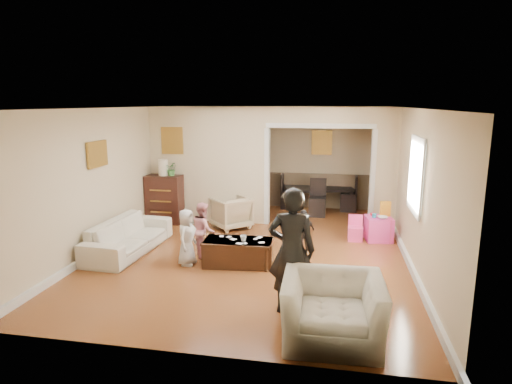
% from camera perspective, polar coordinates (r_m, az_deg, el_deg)
% --- Properties ---
extents(floor, '(7.00, 7.00, 0.00)m').
position_cam_1_polar(floor, '(8.13, -0.26, -7.55)').
color(floor, '#954E26').
rests_on(floor, ground).
extents(partition_left, '(2.75, 0.18, 2.60)m').
position_cam_1_polar(partition_left, '(9.84, -6.22, 3.60)').
color(partition_left, beige).
rests_on(partition_left, ground).
extents(partition_right, '(0.55, 0.18, 2.60)m').
position_cam_1_polar(partition_right, '(9.50, 16.67, 2.87)').
color(partition_right, beige).
rests_on(partition_right, ground).
extents(partition_header, '(2.22, 0.18, 0.35)m').
position_cam_1_polar(partition_header, '(9.35, 8.56, 10.03)').
color(partition_header, beige).
rests_on(partition_header, partition_right).
extents(window_pane, '(0.03, 0.95, 1.10)m').
position_cam_1_polar(window_pane, '(7.35, 20.56, 2.09)').
color(window_pane, white).
rests_on(window_pane, ground).
extents(framed_art_partition, '(0.45, 0.03, 0.55)m').
position_cam_1_polar(framed_art_partition, '(9.95, -11.05, 6.73)').
color(framed_art_partition, brown).
rests_on(framed_art_partition, partition_left).
extents(framed_art_sofa_wall, '(0.03, 0.55, 0.40)m').
position_cam_1_polar(framed_art_sofa_wall, '(8.12, -20.32, 4.75)').
color(framed_art_sofa_wall, brown).
extents(framed_art_alcove, '(0.45, 0.03, 0.55)m').
position_cam_1_polar(framed_art_alcove, '(11.03, 8.74, 6.50)').
color(framed_art_alcove, brown).
extents(sofa, '(0.91, 2.08, 0.60)m').
position_cam_1_polar(sofa, '(8.25, -16.55, -5.59)').
color(sofa, beige).
rests_on(sofa, ground).
extents(armchair_back, '(1.05, 1.05, 0.68)m').
position_cam_1_polar(armchair_back, '(9.38, -3.35, -2.73)').
color(armchair_back, tan).
rests_on(armchair_back, ground).
extents(armchair_front, '(1.17, 1.03, 0.74)m').
position_cam_1_polar(armchair_front, '(5.17, 10.11, -15.11)').
color(armchair_front, beige).
rests_on(armchair_front, ground).
extents(dresser, '(0.79, 0.44, 1.09)m').
position_cam_1_polar(dresser, '(9.96, -12.04, -0.92)').
color(dresser, '#33130F').
rests_on(dresser, ground).
extents(table_lamp, '(0.22, 0.22, 0.36)m').
position_cam_1_polar(table_lamp, '(9.83, -12.22, 3.19)').
color(table_lamp, beige).
rests_on(table_lamp, dresser).
extents(potted_plant, '(0.28, 0.24, 0.31)m').
position_cam_1_polar(potted_plant, '(9.76, -11.13, 3.03)').
color(potted_plant, '#3F7433').
rests_on(potted_plant, dresser).
extents(coffee_table, '(1.20, 0.69, 0.43)m').
position_cam_1_polar(coffee_table, '(7.33, -2.37, -7.98)').
color(coffee_table, '#3C2113').
rests_on(coffee_table, ground).
extents(coffee_cup, '(0.12, 0.12, 0.10)m').
position_cam_1_polar(coffee_cup, '(7.17, -1.70, -6.17)').
color(coffee_cup, beige).
rests_on(coffee_cup, coffee_table).
extents(play_table, '(0.56, 0.56, 0.47)m').
position_cam_1_polar(play_table, '(8.89, 15.94, -4.70)').
color(play_table, '#FE42AE').
rests_on(play_table, ground).
extents(cereal_box, '(0.21, 0.10, 0.30)m').
position_cam_1_polar(cereal_box, '(8.91, 16.79, -2.15)').
color(cereal_box, yellow).
rests_on(cereal_box, play_table).
extents(cyan_cup, '(0.08, 0.08, 0.08)m').
position_cam_1_polar(cyan_cup, '(8.76, 15.42, -3.03)').
color(cyan_cup, '#26B0C1').
rests_on(cyan_cup, play_table).
extents(toy_block, '(0.10, 0.09, 0.05)m').
position_cam_1_polar(toy_block, '(8.93, 15.20, -2.85)').
color(toy_block, red).
rests_on(toy_block, play_table).
extents(play_bowl, '(0.22, 0.22, 0.05)m').
position_cam_1_polar(play_bowl, '(8.72, 16.44, -3.28)').
color(play_bowl, silver).
rests_on(play_bowl, play_table).
extents(dining_table, '(1.86, 1.32, 0.59)m').
position_cam_1_polar(dining_table, '(11.09, 8.28, -0.81)').
color(dining_table, black).
rests_on(dining_table, ground).
extents(adult_person, '(0.64, 0.44, 1.67)m').
position_cam_1_polar(adult_person, '(5.56, 4.75, -7.79)').
color(adult_person, black).
rests_on(adult_person, ground).
extents(child_kneel_a, '(0.34, 0.49, 0.96)m').
position_cam_1_polar(child_kneel_a, '(7.33, -9.18, -5.94)').
color(child_kneel_a, silver).
rests_on(child_kneel_a, ground).
extents(child_kneel_b, '(0.54, 0.59, 0.98)m').
position_cam_1_polar(child_kneel_b, '(7.69, -7.01, -4.95)').
color(child_kneel_b, pink).
rests_on(child_kneel_b, ground).
extents(child_toddler, '(0.47, 0.48, 0.81)m').
position_cam_1_polar(child_toddler, '(7.83, 6.39, -5.27)').
color(child_toddler, black).
rests_on(child_toddler, ground).
extents(craft_papers, '(0.84, 0.50, 0.00)m').
position_cam_1_polar(craft_papers, '(7.26, -1.76, -6.36)').
color(craft_papers, white).
rests_on(craft_papers, coffee_table).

